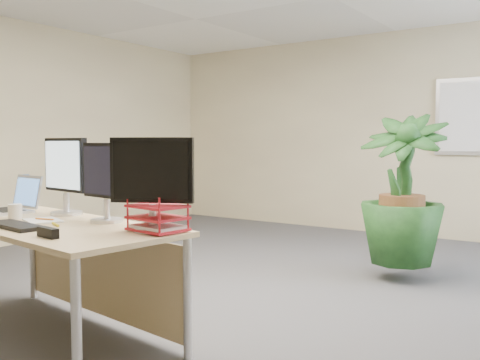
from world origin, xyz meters
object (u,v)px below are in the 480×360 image
Objects in this scene: laptop at (15,203)px; floor_plant at (402,197)px; monitor_left at (65,171)px; monitor_right at (106,177)px; desk at (63,245)px.

floor_plant is at bearing 50.79° from laptop.
laptop is (-0.44, -0.10, -0.24)m from monitor_left.
monitor_right is 0.96m from laptop.
floor_plant reaches higher than monitor_right.
monitor_right reaches higher than desk.
monitor_left is 0.51m from laptop.
desk is 5.01× the size of laptop.
laptop is at bearing -178.26° from monitor_right.
floor_plant reaches higher than monitor_left.
floor_plant is 2.69m from monitor_right.
laptop is (-2.02, -2.48, 0.04)m from floor_plant.
floor_plant is 3.77× the size of laptop.
desk is 0.53m from monitor_right.
laptop is at bearing -166.65° from monitor_left.
monitor_left reaches higher than monitor_right.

